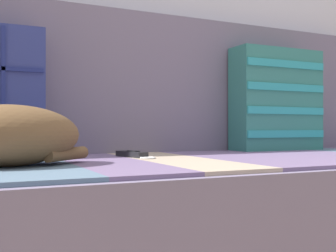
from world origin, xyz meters
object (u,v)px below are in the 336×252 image
(couch, at_px, (225,219))
(throw_pillow_striped, at_px, (276,100))
(sleeping_cat, at_px, (1,137))
(game_remote_near, at_px, (133,154))

(couch, height_order, throw_pillow_striped, throw_pillow_striped)
(sleeping_cat, bearing_deg, game_remote_near, 24.85)
(couch, xyz_separation_m, throw_pillow_striped, (0.41, 0.23, 0.42))
(couch, distance_m, throw_pillow_striped, 0.63)
(sleeping_cat, bearing_deg, couch, 8.23)
(sleeping_cat, bearing_deg, throw_pillow_striped, 16.63)
(throw_pillow_striped, bearing_deg, game_remote_near, -168.52)
(couch, bearing_deg, sleeping_cat, -171.77)
(couch, distance_m, sleeping_cat, 0.77)
(sleeping_cat, relative_size, game_remote_near, 2.14)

